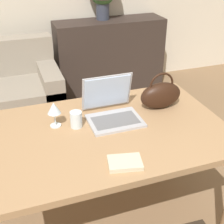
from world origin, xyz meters
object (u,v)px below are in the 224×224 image
Objects in this scene: wine_glass at (54,109)px; handbag at (161,95)px; laptop at (111,107)px; drinking_glass at (76,119)px.

handbag reaches higher than wine_glass.
laptop is 0.25m from drinking_glass.
drinking_glass is at bearing -175.04° from handbag.
wine_glass is (-0.12, 0.05, 0.07)m from drinking_glass.
laptop reaches higher than drinking_glass.
wine_glass is (-0.36, 0.00, 0.05)m from laptop.
drinking_glass is at bearing -23.11° from wine_glass.
drinking_glass is 0.15m from wine_glass.
laptop is at bearing 11.11° from drinking_glass.
wine_glass reaches higher than drinking_glass.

